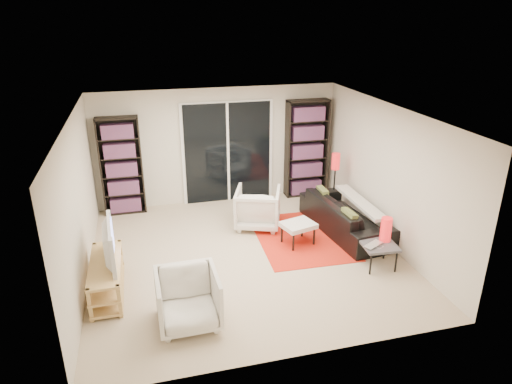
{
  "coord_description": "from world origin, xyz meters",
  "views": [
    {
      "loc": [
        -1.52,
        -6.54,
        3.83
      ],
      "look_at": [
        0.25,
        0.3,
        1.0
      ],
      "focal_mm": 32.0,
      "sensor_mm": 36.0,
      "label": 1
    }
  ],
  "objects_px": {
    "sofa": "(345,216)",
    "tv_stand": "(107,277)",
    "side_table": "(379,246)",
    "bookshelf_left": "(122,166)",
    "ottoman": "(298,226)",
    "armchair_front": "(188,299)",
    "floor_lamp": "(335,168)",
    "bookshelf_right": "(306,149)",
    "armchair_back": "(258,208)"
  },
  "relations": [
    {
      "from": "armchair_front",
      "to": "ottoman",
      "type": "distance_m",
      "value": 2.72
    },
    {
      "from": "bookshelf_left",
      "to": "sofa",
      "type": "xyz_separation_m",
      "value": [
        3.93,
        -1.91,
        -0.66
      ]
    },
    {
      "from": "armchair_front",
      "to": "armchair_back",
      "type": "bearing_deg",
      "value": 57.24
    },
    {
      "from": "sofa",
      "to": "bookshelf_right",
      "type": "bearing_deg",
      "value": -4.01
    },
    {
      "from": "sofa",
      "to": "armchair_back",
      "type": "bearing_deg",
      "value": 61.6
    },
    {
      "from": "bookshelf_right",
      "to": "armchair_front",
      "type": "xyz_separation_m",
      "value": [
        -3.03,
        -3.89,
        -0.68
      ]
    },
    {
      "from": "ottoman",
      "to": "sofa",
      "type": "bearing_deg",
      "value": 14.09
    },
    {
      "from": "tv_stand",
      "to": "bookshelf_right",
      "type": "bearing_deg",
      "value": 35.32
    },
    {
      "from": "bookshelf_left",
      "to": "ottoman",
      "type": "relative_size",
      "value": 3.02
    },
    {
      "from": "side_table",
      "to": "floor_lamp",
      "type": "xyz_separation_m",
      "value": [
        0.22,
        2.27,
        0.53
      ]
    },
    {
      "from": "sofa",
      "to": "armchair_front",
      "type": "xyz_separation_m",
      "value": [
        -3.11,
        -1.97,
        0.06
      ]
    },
    {
      "from": "bookshelf_right",
      "to": "tv_stand",
      "type": "relative_size",
      "value": 1.56
    },
    {
      "from": "tv_stand",
      "to": "armchair_front",
      "type": "distance_m",
      "value": 1.45
    },
    {
      "from": "bookshelf_right",
      "to": "sofa",
      "type": "height_order",
      "value": "bookshelf_right"
    },
    {
      "from": "tv_stand",
      "to": "side_table",
      "type": "distance_m",
      "value": 4.16
    },
    {
      "from": "tv_stand",
      "to": "armchair_front",
      "type": "height_order",
      "value": "armchair_front"
    },
    {
      "from": "sofa",
      "to": "floor_lamp",
      "type": "relative_size",
      "value": 1.78
    },
    {
      "from": "bookshelf_left",
      "to": "ottoman",
      "type": "bearing_deg",
      "value": -36.55
    },
    {
      "from": "bookshelf_right",
      "to": "tv_stand",
      "type": "xyz_separation_m",
      "value": [
        -4.09,
        -2.9,
        -0.79
      ]
    },
    {
      "from": "bookshelf_left",
      "to": "sofa",
      "type": "relative_size",
      "value": 0.92
    },
    {
      "from": "bookshelf_right",
      "to": "floor_lamp",
      "type": "bearing_deg",
      "value": -73.91
    },
    {
      "from": "armchair_front",
      "to": "bookshelf_right",
      "type": "bearing_deg",
      "value": 51.15
    },
    {
      "from": "sofa",
      "to": "side_table",
      "type": "height_order",
      "value": "sofa"
    },
    {
      "from": "armchair_back",
      "to": "ottoman",
      "type": "bearing_deg",
      "value": 140.26
    },
    {
      "from": "sofa",
      "to": "armchair_back",
      "type": "height_order",
      "value": "armchair_back"
    },
    {
      "from": "armchair_back",
      "to": "side_table",
      "type": "xyz_separation_m",
      "value": [
        1.48,
        -1.9,
        -0.02
      ]
    },
    {
      "from": "sofa",
      "to": "floor_lamp",
      "type": "xyz_separation_m",
      "value": [
        0.19,
        0.98,
        0.58
      ]
    },
    {
      "from": "bookshelf_left",
      "to": "armchair_front",
      "type": "height_order",
      "value": "bookshelf_left"
    },
    {
      "from": "tv_stand",
      "to": "armchair_back",
      "type": "xyz_separation_m",
      "value": [
        2.66,
        1.59,
        0.11
      ]
    },
    {
      "from": "side_table",
      "to": "bookshelf_left",
      "type": "bearing_deg",
      "value": 140.61
    },
    {
      "from": "ottoman",
      "to": "bookshelf_left",
      "type": "bearing_deg",
      "value": 143.45
    },
    {
      "from": "floor_lamp",
      "to": "armchair_front",
      "type": "bearing_deg",
      "value": -138.23
    },
    {
      "from": "tv_stand",
      "to": "armchair_back",
      "type": "bearing_deg",
      "value": 30.9
    },
    {
      "from": "bookshelf_right",
      "to": "ottoman",
      "type": "bearing_deg",
      "value": -113.16
    },
    {
      "from": "bookshelf_right",
      "to": "armchair_back",
      "type": "bearing_deg",
      "value": -137.59
    },
    {
      "from": "sofa",
      "to": "ottoman",
      "type": "relative_size",
      "value": 3.29
    },
    {
      "from": "armchair_front",
      "to": "floor_lamp",
      "type": "height_order",
      "value": "floor_lamp"
    },
    {
      "from": "sofa",
      "to": "floor_lamp",
      "type": "distance_m",
      "value": 1.16
    },
    {
      "from": "armchair_front",
      "to": "floor_lamp",
      "type": "distance_m",
      "value": 4.46
    },
    {
      "from": "ottoman",
      "to": "side_table",
      "type": "height_order",
      "value": "same"
    },
    {
      "from": "armchair_front",
      "to": "ottoman",
      "type": "xyz_separation_m",
      "value": [
        2.11,
        1.72,
        -0.02
      ]
    },
    {
      "from": "armchair_back",
      "to": "bookshelf_right",
      "type": "bearing_deg",
      "value": -117.43
    },
    {
      "from": "ottoman",
      "to": "side_table",
      "type": "bearing_deg",
      "value": -46.67
    },
    {
      "from": "side_table",
      "to": "tv_stand",
      "type": "bearing_deg",
      "value": 175.75
    },
    {
      "from": "bookshelf_left",
      "to": "side_table",
      "type": "height_order",
      "value": "bookshelf_left"
    },
    {
      "from": "floor_lamp",
      "to": "armchair_back",
      "type": "bearing_deg",
      "value": -167.74
    },
    {
      "from": "bookshelf_left",
      "to": "bookshelf_right",
      "type": "distance_m",
      "value": 3.85
    },
    {
      "from": "tv_stand",
      "to": "ottoman",
      "type": "height_order",
      "value": "tv_stand"
    },
    {
      "from": "sofa",
      "to": "tv_stand",
      "type": "bearing_deg",
      "value": 96.98
    },
    {
      "from": "bookshelf_left",
      "to": "floor_lamp",
      "type": "xyz_separation_m",
      "value": [
        4.12,
        -0.94,
        -0.08
      ]
    }
  ]
}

